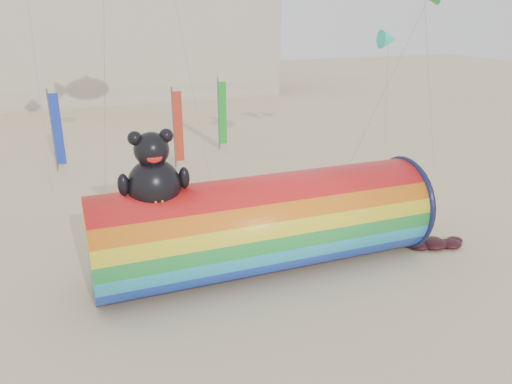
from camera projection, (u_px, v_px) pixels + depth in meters
name	position (u px, v px, depth m)	size (l,w,h in m)	color
ground	(258.00, 260.00, 20.44)	(160.00, 160.00, 0.00)	#CCB58C
windsock_assembly	(265.00, 222.00, 19.16)	(13.07, 3.98, 6.03)	red
kite_handler	(417.00, 221.00, 22.07)	(0.62, 0.41, 1.69)	slate
fabric_bundle	(437.00, 243.00, 21.51)	(2.62, 1.35, 0.41)	#3A0A13
festival_banners	(155.00, 123.00, 32.94)	(11.84, 3.34, 5.20)	#59595E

